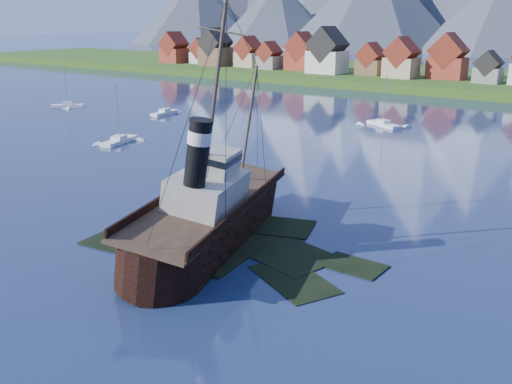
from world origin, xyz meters
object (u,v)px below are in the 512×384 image
Objects in this scene: sailboat_c at (383,125)px; sailboat_f at (68,106)px; sailboat_a at (119,141)px; sailboat_b at (165,113)px; tugboat_wreck at (216,210)px.

sailboat_c is 84.24m from sailboat_f.
sailboat_a is 0.94× the size of sailboat_b.
sailboat_b reaches higher than sailboat_f.
sailboat_b is 53.46m from sailboat_c.
sailboat_f is (-94.84, 48.44, -3.04)m from tugboat_wreck.
tugboat_wreck is 85.21m from sailboat_b.
sailboat_b is 1.04× the size of sailboat_c.
sailboat_c reaches higher than sailboat_a.
sailboat_c is 1.04× the size of sailboat_f.
tugboat_wreck is at bearing -45.71° from sailboat_a.
tugboat_wreck is 106.53m from sailboat_f.
sailboat_c is at bearing 38.08° from sailboat_a.
sailboat_b is 30.93m from sailboat_f.
tugboat_wreck is 2.89× the size of sailboat_f.
tugboat_wreck reaches higher than sailboat_c.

